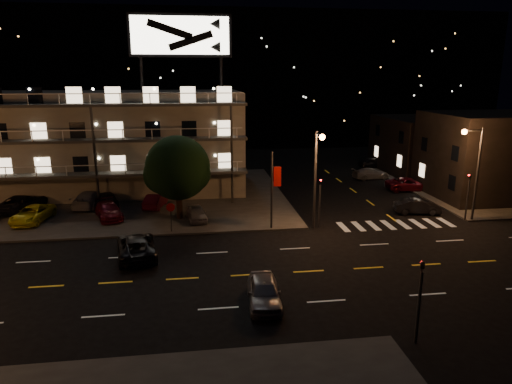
{
  "coord_description": "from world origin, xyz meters",
  "views": [
    {
      "loc": [
        -0.98,
        -26.29,
        12.2
      ],
      "look_at": [
        3.68,
        8.0,
        3.3
      ],
      "focal_mm": 32.0,
      "sensor_mm": 36.0,
      "label": 1
    }
  ],
  "objects": [
    {
      "name": "ground",
      "position": [
        0.0,
        0.0,
        0.0
      ],
      "size": [
        140.0,
        140.0,
        0.0
      ],
      "primitive_type": "plane",
      "color": "black",
      "rests_on": "ground"
    },
    {
      "name": "curb_nw",
      "position": [
        -14.0,
        20.0,
        0.07
      ],
      "size": [
        44.0,
        24.0,
        0.15
      ],
      "primitive_type": "cube",
      "color": "#363634",
      "rests_on": "ground"
    },
    {
      "name": "curb_ne",
      "position": [
        30.0,
        20.0,
        0.07
      ],
      "size": [
        16.0,
        24.0,
        0.15
      ],
      "primitive_type": "cube",
      "color": "#363634",
      "rests_on": "ground"
    },
    {
      "name": "motel",
      "position": [
        -9.94,
        23.88,
        5.34
      ],
      "size": [
        28.0,
        13.8,
        18.1
      ],
      "color": "#9B9887",
      "rests_on": "ground"
    },
    {
      "name": "side_bldg_front",
      "position": [
        29.99,
        16.0,
        4.25
      ],
      "size": [
        14.06,
        10.0,
        8.5
      ],
      "color": "black",
      "rests_on": "ground"
    },
    {
      "name": "side_bldg_back",
      "position": [
        29.99,
        28.0,
        3.5
      ],
      "size": [
        14.06,
        12.0,
        7.0
      ],
      "color": "black",
      "rests_on": "ground"
    },
    {
      "name": "hill_backdrop",
      "position": [
        -5.94,
        68.78,
        11.55
      ],
      "size": [
        120.0,
        25.0,
        24.0
      ],
      "color": "black",
      "rests_on": "ground"
    },
    {
      "name": "streetlight_nc",
      "position": [
        8.5,
        7.94,
        4.96
      ],
      "size": [
        0.44,
        1.92,
        8.0
      ],
      "color": "#2D2D30",
      "rests_on": "ground"
    },
    {
      "name": "streetlight_ne",
      "position": [
        22.14,
        8.3,
        4.96
      ],
      "size": [
        1.92,
        0.44,
        8.0
      ],
      "color": "#2D2D30",
      "rests_on": "ground"
    },
    {
      "name": "signal_nw",
      "position": [
        9.0,
        8.5,
        2.57
      ],
      "size": [
        0.2,
        0.27,
        4.6
      ],
      "color": "#2D2D30",
      "rests_on": "ground"
    },
    {
      "name": "signal_sw",
      "position": [
        9.0,
        -8.5,
        2.57
      ],
      "size": [
        0.2,
        0.27,
        4.6
      ],
      "color": "#2D2D30",
      "rests_on": "ground"
    },
    {
      "name": "signal_ne",
      "position": [
        22.0,
        8.5,
        2.57
      ],
      "size": [
        0.27,
        0.2,
        4.6
      ],
      "color": "#2D2D30",
      "rests_on": "ground"
    },
    {
      "name": "banner_north",
      "position": [
        5.09,
        8.4,
        3.43
      ],
      "size": [
        0.83,
        0.16,
        6.4
      ],
      "color": "#2D2D30",
      "rests_on": "ground"
    },
    {
      "name": "stop_sign",
      "position": [
        -3.0,
        8.57,
        1.71
      ],
      "size": [
        0.91,
        0.11,
        2.61
      ],
      "color": "#2D2D30",
      "rests_on": "ground"
    },
    {
      "name": "tree",
      "position": [
        -2.5,
        12.04,
        4.42
      ],
      "size": [
        5.7,
        5.49,
        7.18
      ],
      "color": "black",
      "rests_on": "curb_nw"
    },
    {
      "name": "lot_car_2",
      "position": [
        -14.74,
        12.7,
        0.81
      ],
      "size": [
        3.0,
        5.08,
        1.33
      ],
      "primitive_type": "imported",
      "rotation": [
        0.0,
        0.0,
        -0.18
      ],
      "color": "yellow",
      "rests_on": "curb_nw"
    },
    {
      "name": "lot_car_3",
      "position": [
        -8.55,
        12.92,
        0.83
      ],
      "size": [
        3.31,
        5.02,
        1.35
      ],
      "primitive_type": "imported",
      "rotation": [
        0.0,
        0.0,
        0.33
      ],
      "color": "#5D0D1A",
      "rests_on": "curb_nw"
    },
    {
      "name": "lot_car_4",
      "position": [
        -1.0,
        11.25,
        0.77
      ],
      "size": [
        1.98,
        3.82,
        1.24
      ],
      "primitive_type": "imported",
      "rotation": [
        0.0,
        0.0,
        0.15
      ],
      "color": "gray",
      "rests_on": "curb_nw"
    },
    {
      "name": "lot_car_6",
      "position": [
        -16.7,
        16.06,
        0.91
      ],
      "size": [
        3.73,
        5.92,
        1.52
      ],
      "primitive_type": "imported",
      "rotation": [
        0.0,
        0.0,
        2.91
      ],
      "color": "black",
      "rests_on": "curb_nw"
    },
    {
      "name": "lot_car_7",
      "position": [
        -10.88,
        16.82,
        0.91
      ],
      "size": [
        2.88,
        5.48,
        1.52
      ],
      "primitive_type": "imported",
      "rotation": [
        0.0,
        0.0,
        2.99
      ],
      "color": "gray",
      "rests_on": "curb_nw"
    },
    {
      "name": "lot_car_8",
      "position": [
        -9.42,
        16.79,
        0.86
      ],
      "size": [
        3.14,
        4.51,
        1.43
      ],
      "primitive_type": "imported",
      "rotation": [
        0.0,
        0.0,
        3.53
      ],
      "color": "black",
      "rests_on": "curb_nw"
    },
    {
      "name": "lot_car_9",
      "position": [
        -4.76,
        15.69,
        0.81
      ],
      "size": [
        2.17,
        4.19,
        1.32
      ],
      "primitive_type": "imported",
      "rotation": [
        0.0,
        0.0,
        2.94
      ],
      "color": "#5D0D1A",
      "rests_on": "curb_nw"
    },
    {
      "name": "side_car_0",
      "position": [
        18.8,
        10.93,
        0.67
      ],
      "size": [
        4.24,
        2.09,
        1.34
      ],
      "primitive_type": "imported",
      "rotation": [
        0.0,
        0.0,
        1.4
      ],
      "color": "black",
      "rests_on": "ground"
    },
    {
      "name": "side_car_1",
      "position": [
        22.06,
        19.22,
        0.69
      ],
      "size": [
        5.16,
        2.69,
        1.39
      ],
      "primitive_type": "imported",
      "rotation": [
        0.0,
        0.0,
        1.49
      ],
      "color": "#5D0D1A",
      "rests_on": "ground"
    },
    {
      "name": "side_car_2",
      "position": [
        20.03,
        25.2,
        0.65
      ],
      "size": [
        4.7,
        2.38,
        1.31
      ],
      "primitive_type": "imported",
      "rotation": [
        0.0,
        0.0,
        1.69
      ],
      "color": "gray",
      "rests_on": "ground"
    },
    {
      "name": "side_car_3",
      "position": [
        23.1,
        31.34,
        0.76
      ],
      "size": [
        4.58,
        2.04,
        1.53
      ],
      "primitive_type": "imported",
      "rotation": [
        0.0,
        0.0,
        1.62
      ],
      "color": "black",
      "rests_on": "ground"
    },
    {
      "name": "road_car_east",
      "position": [
        2.52,
        -3.81,
        0.73
      ],
      "size": [
        2.01,
        4.38,
        1.45
      ],
      "primitive_type": "imported",
      "rotation": [
        0.0,
        0.0,
        -0.07
      ],
      "color": "gray",
      "rests_on": "ground"
    },
    {
      "name": "road_car_west",
      "position": [
        -5.19,
        4.11,
        0.75
      ],
      "size": [
        3.37,
        5.76,
        1.51
      ],
      "primitive_type": "imported",
      "rotation": [
        0.0,
        0.0,
        3.31
      ],
      "color": "black",
      "rests_on": "ground"
    }
  ]
}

